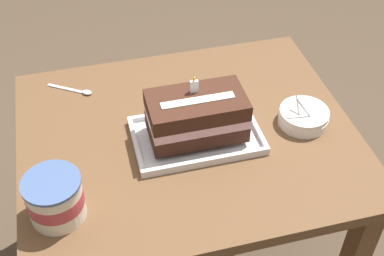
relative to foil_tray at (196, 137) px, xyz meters
The scene contains 6 objects.
dining_table 0.12m from the foil_tray, 123.68° to the left, with size 0.95×0.79×0.69m.
foil_tray is the anchor object (origin of this frame).
birthday_cake 0.08m from the foil_tray, 90.00° to the left, with size 0.26×0.15×0.17m.
bowl_stack 0.32m from the foil_tray, ahead, with size 0.14×0.14×0.10m.
ice_cream_tub 0.43m from the foil_tray, 156.02° to the right, with size 0.14×0.14×0.12m.
serving_spoon_near_tray 0.42m from the foil_tray, 135.68° to the left, with size 0.14×0.10×0.01m.
Camera 1 is at (-0.25, -1.04, 1.70)m, focal length 48.39 mm.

